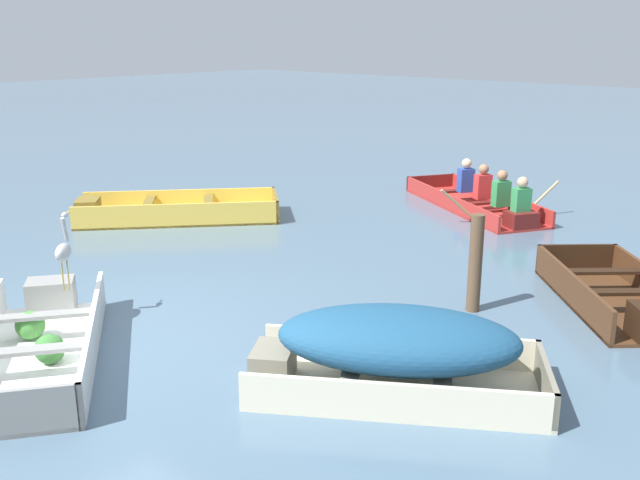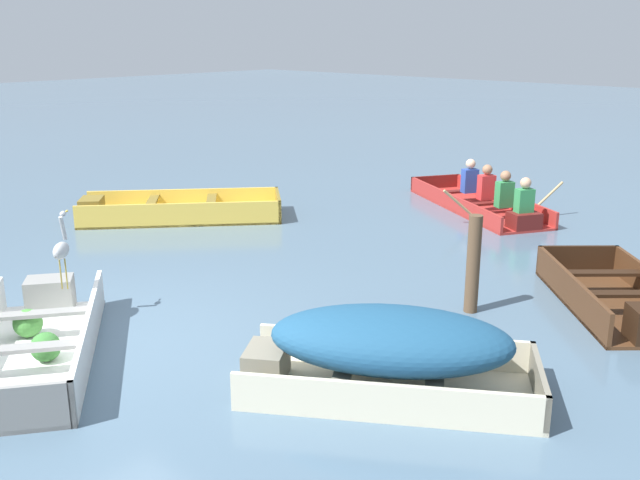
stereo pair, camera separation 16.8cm
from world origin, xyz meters
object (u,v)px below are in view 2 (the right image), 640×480
Objects in this scene: dinghy_white_foreground at (35,339)px; skiff_cream_near_moored at (388,348)px; rowboat_red_with_crew at (484,201)px; skiff_yellow_mid_moored at (173,211)px; heron_on_dinghy at (61,248)px; skiff_dark_varnish_far_moored at (617,299)px; mooring_post at (473,264)px.

skiff_cream_near_moored is at bearing 29.57° from dinghy_white_foreground.
rowboat_red_with_crew is at bearing 88.04° from dinghy_white_foreground.
skiff_yellow_mid_moored is 4.71m from heron_on_dinghy.
rowboat_red_with_crew reaches higher than dinghy_white_foreground.
rowboat_red_with_crew is at bearing 84.57° from heron_on_dinghy.
heron_on_dinghy is (-3.56, -1.16, 0.45)m from skiff_cream_near_moored.
skiff_cream_near_moored is 3.47m from skiff_dark_varnish_far_moored.
heron_on_dinghy reaches higher than skiff_dark_varnish_far_moored.
skiff_yellow_mid_moored is at bearing 129.94° from heron_on_dinghy.
mooring_post is at bearing 47.53° from heron_on_dinghy.
skiff_dark_varnish_far_moored is 4.77m from rowboat_red_with_crew.
mooring_post reaches higher than skiff_yellow_mid_moored.
skiff_yellow_mid_moored is 7.37m from skiff_dark_varnish_far_moored.
rowboat_red_with_crew is at bearing 113.49° from skiff_cream_near_moored.
skiff_yellow_mid_moored is at bearing 178.16° from mooring_post.
heron_on_dinghy is at bearing -95.43° from rowboat_red_with_crew.
heron_on_dinghy is at bearing -132.47° from mooring_post.
skiff_yellow_mid_moored is 5.54m from rowboat_red_with_crew.
mooring_post reaches higher than skiff_cream_near_moored.
skiff_cream_near_moored is 7.10m from rowboat_red_with_crew.
skiff_cream_near_moored is at bearing -20.14° from skiff_yellow_mid_moored.
skiff_yellow_mid_moored is (-6.54, 2.40, -0.30)m from skiff_cream_near_moored.
mooring_post is at bearing -1.84° from skiff_yellow_mid_moored.
heron_on_dinghy reaches higher than rowboat_red_with_crew.
dinghy_white_foreground is at bearing -53.43° from heron_on_dinghy.
rowboat_red_with_crew is 4.92m from mooring_post.
heron_on_dinghy is at bearing -133.62° from skiff_dark_varnish_far_moored.
skiff_cream_near_moored is 2.42× the size of mooring_post.
dinghy_white_foreground is 5.39m from skiff_yellow_mid_moored.
skiff_yellow_mid_moored is 3.96× the size of heron_on_dinghy.
mooring_post is at bearing 102.17° from skiff_cream_near_moored.
skiff_dark_varnish_far_moored is 0.70× the size of rowboat_red_with_crew.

